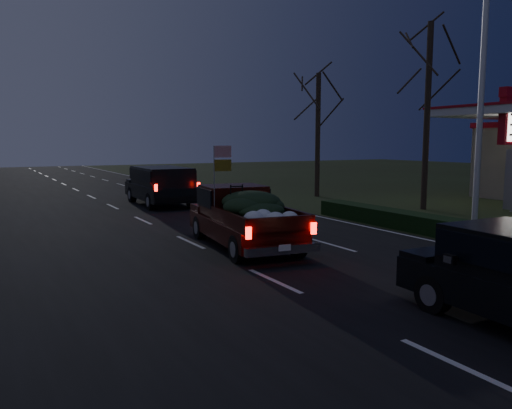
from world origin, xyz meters
name	(u,v)px	position (x,y,z in m)	size (l,w,h in m)	color
ground	(274,282)	(0.00, 0.00, 0.00)	(120.00, 120.00, 0.00)	black
road_asphalt	(274,281)	(0.00, 0.00, 0.01)	(14.00, 120.00, 0.02)	black
hedge_row	(418,223)	(7.80, 3.00, 0.30)	(1.00, 10.00, 0.60)	black
light_pole	(482,72)	(9.50, 2.00, 5.48)	(0.50, 0.90, 9.16)	silver
bare_tree_mid	(429,70)	(12.50, 7.00, 6.35)	(3.60, 3.60, 8.50)	black
bare_tree_far	(318,105)	(11.50, 14.00, 5.23)	(3.60, 3.60, 7.00)	black
pickup_truck	(243,214)	(1.16, 3.64, 1.01)	(2.58, 5.34, 2.70)	black
lead_suv	(161,182)	(2.28, 14.44, 1.17)	(2.39, 5.43, 1.54)	black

